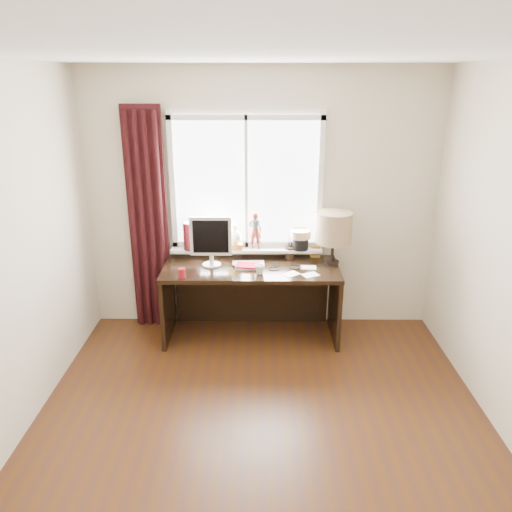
{
  "coord_description": "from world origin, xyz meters",
  "views": [
    {
      "loc": [
        -0.02,
        -2.87,
        2.48
      ],
      "look_at": [
        -0.05,
        1.25,
        1.0
      ],
      "focal_mm": 35.0,
      "sensor_mm": 36.0,
      "label": 1
    }
  ],
  "objects_px": {
    "mug": "(260,269)",
    "desk": "(251,286)",
    "laptop": "(248,263)",
    "red_cup": "(182,273)",
    "table_lamp": "(334,228)",
    "monitor": "(211,238)"
  },
  "relations": [
    {
      "from": "monitor",
      "to": "laptop",
      "type": "bearing_deg",
      "value": 3.74
    },
    {
      "from": "mug",
      "to": "red_cup",
      "type": "relative_size",
      "value": 1.04
    },
    {
      "from": "laptop",
      "to": "desk",
      "type": "distance_m",
      "value": 0.26
    },
    {
      "from": "mug",
      "to": "monitor",
      "type": "relative_size",
      "value": 0.19
    },
    {
      "from": "mug",
      "to": "red_cup",
      "type": "xyz_separation_m",
      "value": [
        -0.71,
        -0.11,
        -0.0
      ]
    },
    {
      "from": "red_cup",
      "to": "mug",
      "type": "bearing_deg",
      "value": 8.42
    },
    {
      "from": "laptop",
      "to": "desk",
      "type": "height_order",
      "value": "laptop"
    },
    {
      "from": "red_cup",
      "to": "desk",
      "type": "height_order",
      "value": "red_cup"
    },
    {
      "from": "mug",
      "to": "desk",
      "type": "relative_size",
      "value": 0.06
    },
    {
      "from": "red_cup",
      "to": "desk",
      "type": "distance_m",
      "value": 0.79
    },
    {
      "from": "mug",
      "to": "desk",
      "type": "xyz_separation_m",
      "value": [
        -0.08,
        0.27,
        -0.29
      ]
    },
    {
      "from": "laptop",
      "to": "red_cup",
      "type": "height_order",
      "value": "red_cup"
    },
    {
      "from": "desk",
      "to": "table_lamp",
      "type": "bearing_deg",
      "value": 0.02
    },
    {
      "from": "desk",
      "to": "monitor",
      "type": "height_order",
      "value": "monitor"
    },
    {
      "from": "mug",
      "to": "table_lamp",
      "type": "xyz_separation_m",
      "value": [
        0.71,
        0.27,
        0.32
      ]
    },
    {
      "from": "laptop",
      "to": "red_cup",
      "type": "distance_m",
      "value": 0.69
    },
    {
      "from": "mug",
      "to": "red_cup",
      "type": "bearing_deg",
      "value": -171.58
    },
    {
      "from": "red_cup",
      "to": "desk",
      "type": "xyz_separation_m",
      "value": [
        0.63,
        0.37,
        -0.29
      ]
    },
    {
      "from": "desk",
      "to": "table_lamp",
      "type": "height_order",
      "value": "table_lamp"
    },
    {
      "from": "mug",
      "to": "table_lamp",
      "type": "height_order",
      "value": "table_lamp"
    },
    {
      "from": "desk",
      "to": "mug",
      "type": "bearing_deg",
      "value": -72.71
    },
    {
      "from": "laptop",
      "to": "table_lamp",
      "type": "bearing_deg",
      "value": 0.26
    }
  ]
}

